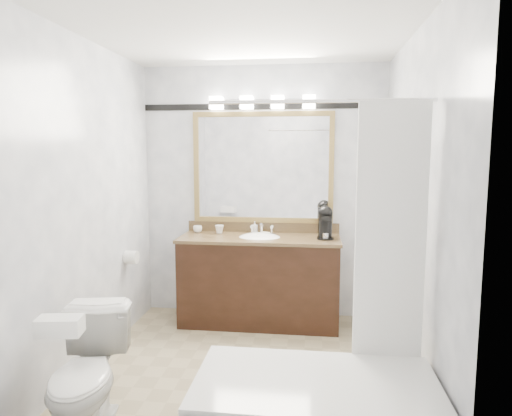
% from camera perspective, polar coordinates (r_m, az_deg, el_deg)
% --- Properties ---
extents(room, '(2.42, 2.62, 2.52)m').
position_cam_1_polar(room, '(3.31, -1.59, -0.08)').
color(room, tan).
rests_on(room, ground).
extents(vanity, '(1.53, 0.58, 0.97)m').
position_cam_1_polar(vanity, '(4.46, 0.44, -8.77)').
color(vanity, black).
rests_on(vanity, ground).
extents(mirror, '(1.40, 0.04, 1.10)m').
position_cam_1_polar(mirror, '(4.55, 0.84, 5.07)').
color(mirror, '#9A7F45').
rests_on(mirror, room).
extents(vanity_light_bar, '(1.02, 0.14, 0.12)m').
position_cam_1_polar(vanity_light_bar, '(4.52, 0.78, 13.09)').
color(vanity_light_bar, silver).
rests_on(vanity_light_bar, room).
extents(accent_stripe, '(2.40, 0.01, 0.06)m').
position_cam_1_polar(accent_stripe, '(4.58, 0.87, 12.59)').
color(accent_stripe, black).
rests_on(accent_stripe, room).
extents(bathtub, '(1.30, 0.75, 1.96)m').
position_cam_1_polar(bathtub, '(2.72, 7.97, -23.52)').
color(bathtub, white).
rests_on(bathtub, ground).
extents(tp_roll, '(0.11, 0.12, 0.12)m').
position_cam_1_polar(tp_roll, '(4.34, -15.31, -5.95)').
color(tp_roll, white).
rests_on(tp_roll, room).
extents(toilet, '(0.53, 0.77, 0.72)m').
position_cam_1_polar(toilet, '(3.00, -20.37, -19.13)').
color(toilet, white).
rests_on(toilet, ground).
extents(tissue_box, '(0.24, 0.16, 0.09)m').
position_cam_1_polar(tissue_box, '(2.64, -23.34, -13.38)').
color(tissue_box, white).
rests_on(tissue_box, toilet).
extents(coffee_maker, '(0.16, 0.20, 0.31)m').
position_cam_1_polar(coffee_maker, '(4.32, 8.64, -1.69)').
color(coffee_maker, black).
rests_on(coffee_maker, vanity).
extents(cup_left, '(0.11, 0.11, 0.07)m').
position_cam_1_polar(cup_left, '(4.63, -7.31, -2.62)').
color(cup_left, white).
rests_on(cup_left, vanity).
extents(cup_right, '(0.11, 0.11, 0.08)m').
position_cam_1_polar(cup_right, '(4.56, -4.59, -2.66)').
color(cup_right, white).
rests_on(cup_right, vanity).
extents(soap_bottle_a, '(0.06, 0.06, 0.11)m').
position_cam_1_polar(soap_bottle_a, '(4.58, -0.16, -2.39)').
color(soap_bottle_a, white).
rests_on(soap_bottle_a, vanity).
extents(soap_bar, '(0.09, 0.08, 0.03)m').
position_cam_1_polar(soap_bar, '(4.47, 1.19, -3.19)').
color(soap_bar, beige).
rests_on(soap_bar, vanity).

